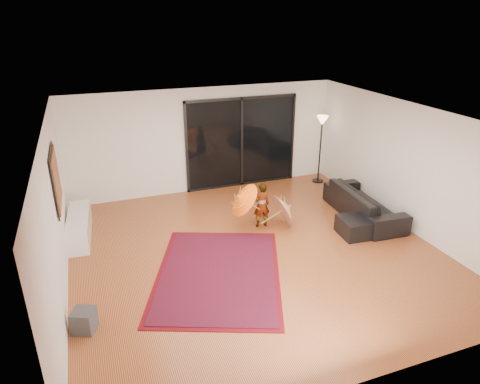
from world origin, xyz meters
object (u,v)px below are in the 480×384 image
ottoman (356,227)px  child (262,205)px  media_console (79,226)px  sofa (364,203)px

ottoman → child: 2.06m
media_console → sofa: (6.20, -1.25, 0.10)m
ottoman → child: child is taller
media_console → ottoman: (5.52, -1.96, -0.04)m
sofa → child: child is taller
sofa → child: size_ratio=2.26×
sofa → ottoman: (-0.68, -0.71, -0.14)m
media_console → child: size_ratio=1.68×
media_console → sofa: size_ratio=0.74×
sofa → child: bearing=85.0°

